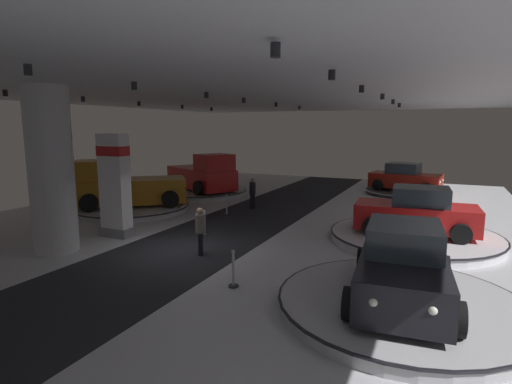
# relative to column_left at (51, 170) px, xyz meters

# --- Properties ---
(ground) EXTENTS (24.00, 44.00, 0.06)m
(ground) POSITION_rel_column_left_xyz_m (3.81, 1.77, -2.77)
(ground) COLOR silver
(ceiling_with_spotlights) EXTENTS (24.00, 44.00, 0.39)m
(ceiling_with_spotlights) POSITION_rel_column_left_xyz_m (3.81, 1.77, 2.80)
(ceiling_with_spotlights) COLOR silver
(column_left) EXTENTS (1.42, 1.42, 5.50)m
(column_left) POSITION_rel_column_left_xyz_m (0.00, 0.00, 0.00)
(column_left) COLOR silver
(column_left) RESTS_ON ground
(brand_sign_pylon) EXTENTS (1.27, 0.66, 3.93)m
(brand_sign_pylon) POSITION_rel_column_left_xyz_m (0.50, 2.30, -0.72)
(brand_sign_pylon) COLOR slate
(brand_sign_pylon) RESTS_ON ground
(display_platform_mid_right) EXTENTS (6.04, 6.04, 0.33)m
(display_platform_mid_right) POSITION_rel_column_left_xyz_m (10.98, 6.27, -2.57)
(display_platform_mid_right) COLOR silver
(display_platform_mid_right) RESTS_ON ground
(display_car_mid_right) EXTENTS (4.33, 2.46, 1.71)m
(display_car_mid_right) POSITION_rel_column_left_xyz_m (11.01, 6.27, -1.65)
(display_car_mid_right) COLOR red
(display_car_mid_right) RESTS_ON display_platform_mid_right
(display_platform_mid_left) EXTENTS (5.68, 5.68, 0.27)m
(display_platform_mid_left) POSITION_rel_column_left_xyz_m (-2.35, 6.30, -2.60)
(display_platform_mid_left) COLOR #B7B7BC
(display_platform_mid_left) RESTS_ON ground
(pickup_truck_mid_left) EXTENTS (5.41, 5.01, 2.30)m
(pickup_truck_mid_left) POSITION_rel_column_left_xyz_m (-2.60, 6.09, -1.55)
(pickup_truck_mid_left) COLOR #B77519
(pickup_truck_mid_left) RESTS_ON display_platform_mid_left
(display_platform_near_right) EXTENTS (5.57, 5.57, 0.32)m
(display_platform_near_right) POSITION_rel_column_left_xyz_m (11.10, 0.00, -2.57)
(display_platform_near_right) COLOR #B7B7BC
(display_platform_near_right) RESTS_ON ground
(display_car_near_right) EXTENTS (2.52, 4.35, 1.71)m
(display_car_near_right) POSITION_rel_column_left_xyz_m (11.10, 0.03, -1.66)
(display_car_near_right) COLOR black
(display_car_near_right) RESTS_ON display_platform_near_right
(display_platform_deep_right) EXTENTS (4.85, 4.85, 0.24)m
(display_platform_deep_right) POSITION_rel_column_left_xyz_m (9.70, 17.60, -2.62)
(display_platform_deep_right) COLOR #333338
(display_platform_deep_right) RESTS_ON ground
(display_car_deep_right) EXTENTS (4.42, 2.72, 1.71)m
(display_car_deep_right) POSITION_rel_column_left_xyz_m (9.67, 17.60, -1.75)
(display_car_deep_right) COLOR maroon
(display_car_deep_right) RESTS_ON display_platform_deep_right
(display_platform_far_left) EXTENTS (5.68, 5.68, 0.31)m
(display_platform_far_left) POSITION_rel_column_left_xyz_m (-1.87, 12.01, -2.58)
(display_platform_far_left) COLOR #B7B7BC
(display_platform_far_left) RESTS_ON ground
(pickup_truck_far_left) EXTENTS (5.65, 4.51, 2.30)m
(pickup_truck_far_left) POSITION_rel_column_left_xyz_m (-1.59, 11.85, -1.51)
(pickup_truck_far_left) COLOR red
(pickup_truck_far_left) RESTS_ON display_platform_far_left
(visitor_walking_near) EXTENTS (0.32, 0.32, 1.59)m
(visitor_walking_near) POSITION_rel_column_left_xyz_m (4.71, 1.65, -1.84)
(visitor_walking_near) COLOR black
(visitor_walking_near) RESTS_ON ground
(visitor_walking_far) EXTENTS (0.32, 0.32, 1.59)m
(visitor_walking_far) POSITION_rel_column_left_xyz_m (2.99, 9.29, -1.84)
(visitor_walking_far) COLOR black
(visitor_walking_far) RESTS_ON ground
(stanchion_a) EXTENTS (0.28, 0.28, 1.01)m
(stanchion_a) POSITION_rel_column_left_xyz_m (3.54, 3.78, -2.38)
(stanchion_a) COLOR #333338
(stanchion_a) RESTS_ON ground
(stanchion_b) EXTENTS (0.28, 0.28, 1.01)m
(stanchion_b) POSITION_rel_column_left_xyz_m (6.95, -0.28, -2.38)
(stanchion_b) COLOR #333338
(stanchion_b) RESTS_ON ground
(stanchion_c) EXTENTS (0.28, 0.28, 1.01)m
(stanchion_c) POSITION_rel_column_left_xyz_m (2.46, 7.50, -2.38)
(stanchion_c) COLOR #333338
(stanchion_c) RESTS_ON ground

